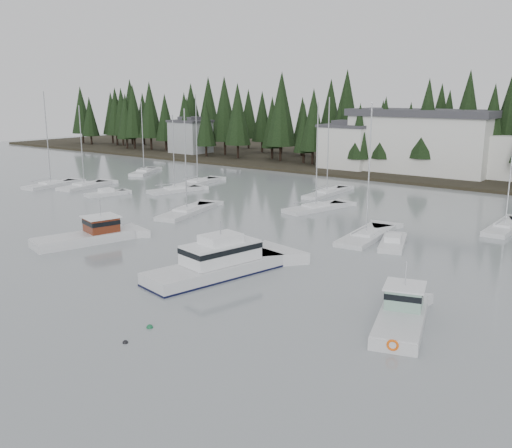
{
  "coord_description": "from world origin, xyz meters",
  "views": [
    {
      "loc": [
        33.18,
        -15.36,
        14.44
      ],
      "look_at": [
        2.01,
        25.21,
        2.5
      ],
      "focal_mm": 40.0,
      "sensor_mm": 36.0,
      "label": 1
    }
  ],
  "objects_px": {
    "house_west": "(347,145)",
    "harbor_inn": "(434,142)",
    "cabin_cruiser_center": "(217,266)",
    "sailboat_11": "(175,191)",
    "lobster_boat_teal": "(401,317)",
    "runabout_0": "(106,195)",
    "sailboat_8": "(144,173)",
    "house_far_west": "(191,136)",
    "sailboat_6": "(316,209)",
    "sailboat_5": "(505,228)",
    "sailboat_10": "(84,187)",
    "sailboat_2": "(327,194)",
    "sailboat_7": "(366,237)",
    "lobster_boat_brown": "(88,237)",
    "sailboat_13": "(51,186)",
    "sailboat_0": "(187,213)",
    "sailboat_12": "(198,184)"
  },
  "relations": [
    {
      "from": "sailboat_2",
      "to": "runabout_0",
      "type": "xyz_separation_m",
      "value": [
        -24.46,
        -19.74,
        0.05
      ]
    },
    {
      "from": "sailboat_8",
      "to": "sailboat_10",
      "type": "distance_m",
      "value": 16.71
    },
    {
      "from": "sailboat_10",
      "to": "sailboat_11",
      "type": "bearing_deg",
      "value": -76.8
    },
    {
      "from": "house_west",
      "to": "house_far_west",
      "type": "xyz_separation_m",
      "value": [
        -42.0,
        2.0,
        -0.25
      ]
    },
    {
      "from": "lobster_boat_brown",
      "to": "sailboat_7",
      "type": "height_order",
      "value": "sailboat_7"
    },
    {
      "from": "sailboat_0",
      "to": "sailboat_13",
      "type": "height_order",
      "value": "sailboat_13"
    },
    {
      "from": "lobster_boat_teal",
      "to": "sailboat_11",
      "type": "distance_m",
      "value": 53.54
    },
    {
      "from": "house_far_west",
      "to": "lobster_boat_teal",
      "type": "xyz_separation_m",
      "value": [
        79.96,
        -64.07,
        -3.88
      ]
    },
    {
      "from": "sailboat_5",
      "to": "sailboat_6",
      "type": "height_order",
      "value": "sailboat_5"
    },
    {
      "from": "lobster_boat_teal",
      "to": "sailboat_7",
      "type": "bearing_deg",
      "value": 15.3
    },
    {
      "from": "house_west",
      "to": "sailboat_8",
      "type": "distance_m",
      "value": 37.58
    },
    {
      "from": "house_far_west",
      "to": "lobster_boat_brown",
      "type": "distance_m",
      "value": 79.25
    },
    {
      "from": "sailboat_2",
      "to": "sailboat_10",
      "type": "relative_size",
      "value": 1.1
    },
    {
      "from": "sailboat_0",
      "to": "sailboat_12",
      "type": "distance_m",
      "value": 22.48
    },
    {
      "from": "sailboat_5",
      "to": "sailboat_11",
      "type": "distance_m",
      "value": 45.24
    },
    {
      "from": "sailboat_10",
      "to": "sailboat_13",
      "type": "distance_m",
      "value": 5.63
    },
    {
      "from": "runabout_0",
      "to": "sailboat_8",
      "type": "bearing_deg",
      "value": 46.15
    },
    {
      "from": "harbor_inn",
      "to": "runabout_0",
      "type": "relative_size",
      "value": 4.82
    },
    {
      "from": "sailboat_0",
      "to": "sailboat_5",
      "type": "relative_size",
      "value": 0.89
    },
    {
      "from": "sailboat_2",
      "to": "sailboat_8",
      "type": "bearing_deg",
      "value": 88.73
    },
    {
      "from": "house_far_west",
      "to": "sailboat_5",
      "type": "distance_m",
      "value": 84.94
    },
    {
      "from": "cabin_cruiser_center",
      "to": "sailboat_0",
      "type": "relative_size",
      "value": 0.96
    },
    {
      "from": "runabout_0",
      "to": "lobster_boat_teal",
      "type": "bearing_deg",
      "value": -97.61
    },
    {
      "from": "sailboat_11",
      "to": "sailboat_0",
      "type": "bearing_deg",
      "value": -114.31
    },
    {
      "from": "house_west",
      "to": "sailboat_10",
      "type": "xyz_separation_m",
      "value": [
        -22.63,
        -41.73,
        -4.59
      ]
    },
    {
      "from": "lobster_boat_brown",
      "to": "sailboat_13",
      "type": "xyz_separation_m",
      "value": [
        -32.84,
        17.37,
        -0.45
      ]
    },
    {
      "from": "house_far_west",
      "to": "sailboat_6",
      "type": "distance_m",
      "value": 67.54
    },
    {
      "from": "sailboat_6",
      "to": "runabout_0",
      "type": "height_order",
      "value": "sailboat_6"
    },
    {
      "from": "house_west",
      "to": "sailboat_0",
      "type": "bearing_deg",
      "value": -85.77
    },
    {
      "from": "lobster_boat_brown",
      "to": "sailboat_8",
      "type": "bearing_deg",
      "value": 56.84
    },
    {
      "from": "sailboat_6",
      "to": "sailboat_7",
      "type": "bearing_deg",
      "value": -114.71
    },
    {
      "from": "harbor_inn",
      "to": "sailboat_5",
      "type": "height_order",
      "value": "sailboat_5"
    },
    {
      "from": "cabin_cruiser_center",
      "to": "sailboat_11",
      "type": "distance_m",
      "value": 40.07
    },
    {
      "from": "house_west",
      "to": "sailboat_13",
      "type": "relative_size",
      "value": 0.64
    },
    {
      "from": "harbor_inn",
      "to": "sailboat_13",
      "type": "distance_m",
      "value": 64.17
    },
    {
      "from": "sailboat_8",
      "to": "sailboat_6",
      "type": "bearing_deg",
      "value": -130.66
    },
    {
      "from": "sailboat_11",
      "to": "sailboat_12",
      "type": "height_order",
      "value": "sailboat_12"
    },
    {
      "from": "sailboat_2",
      "to": "sailboat_13",
      "type": "bearing_deg",
      "value": 114.43
    },
    {
      "from": "sailboat_10",
      "to": "sailboat_13",
      "type": "xyz_separation_m",
      "value": [
        -5.06,
        -2.47,
        0.02
      ]
    },
    {
      "from": "cabin_cruiser_center",
      "to": "sailboat_12",
      "type": "distance_m",
      "value": 46.65
    },
    {
      "from": "sailboat_6",
      "to": "house_far_west",
      "type": "bearing_deg",
      "value": 70.42
    },
    {
      "from": "house_west",
      "to": "sailboat_12",
      "type": "height_order",
      "value": "sailboat_12"
    },
    {
      "from": "sailboat_12",
      "to": "sailboat_13",
      "type": "relative_size",
      "value": 0.97
    },
    {
      "from": "lobster_boat_brown",
      "to": "sailboat_6",
      "type": "relative_size",
      "value": 0.73
    },
    {
      "from": "house_west",
      "to": "runabout_0",
      "type": "xyz_separation_m",
      "value": [
        -14.26,
        -44.11,
        -4.52
      ]
    },
    {
      "from": "house_west",
      "to": "harbor_inn",
      "type": "relative_size",
      "value": 0.32
    },
    {
      "from": "sailboat_7",
      "to": "lobster_boat_teal",
      "type": "bearing_deg",
      "value": -153.44
    },
    {
      "from": "harbor_inn",
      "to": "sailboat_10",
      "type": "bearing_deg",
      "value": -129.89
    },
    {
      "from": "lobster_boat_brown",
      "to": "harbor_inn",
      "type": "bearing_deg",
      "value": 6.28
    },
    {
      "from": "sailboat_6",
      "to": "sailboat_11",
      "type": "height_order",
      "value": "sailboat_6"
    }
  ]
}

